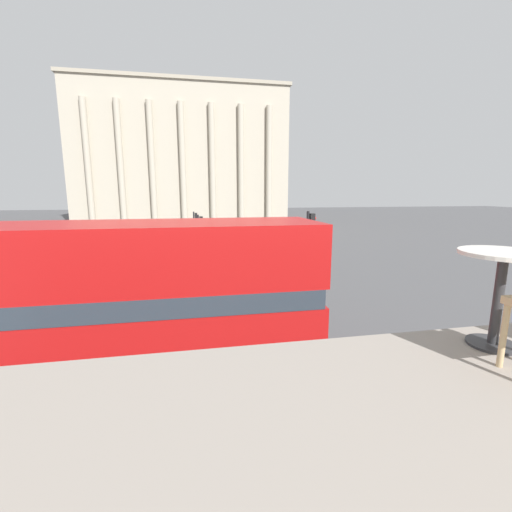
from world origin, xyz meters
TOP-DOWN VIEW (x-y plane):
  - double_decker_bus at (-3.09, 5.67)m, footprint 10.29×2.62m
  - cafe_dining_table at (1.29, -0.35)m, footprint 0.60×0.60m
  - plaza_building_left at (-1.78, 58.24)m, footprint 33.73×13.97m
  - traffic_light_near at (3.95, 11.21)m, footprint 0.42×0.24m
  - traffic_light_mid at (-0.42, 17.99)m, footprint 0.42×0.24m
  - traffic_light_far at (-0.58, 26.01)m, footprint 0.42×0.24m
  - pedestrian_red at (-2.63, 15.71)m, footprint 0.32×0.32m
  - pedestrian_grey at (-8.68, 25.91)m, footprint 0.32×0.32m

SIDE VIEW (x-z plane):
  - pedestrian_red at x=-2.63m, z-range 0.13..1.85m
  - pedestrian_grey at x=-8.68m, z-range 0.13..1.87m
  - traffic_light_far at x=-0.58m, z-range 0.52..3.78m
  - traffic_light_mid at x=-0.42m, z-range 0.55..4.08m
  - double_decker_bus at x=-3.09m, z-range 0.24..4.41m
  - traffic_light_near at x=3.95m, z-range 0.61..4.67m
  - cafe_dining_table at x=1.29m, z-range 3.87..4.60m
  - plaza_building_left at x=-1.78m, z-range 0.00..21.39m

